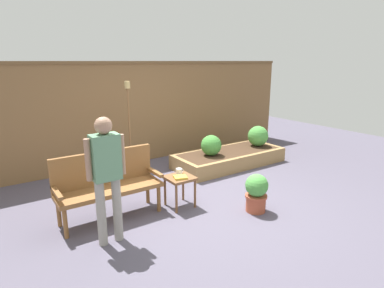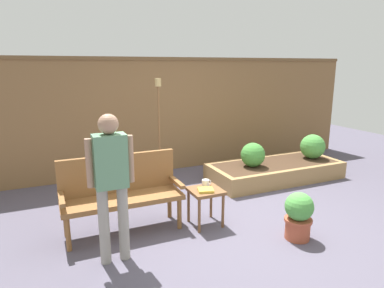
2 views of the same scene
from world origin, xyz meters
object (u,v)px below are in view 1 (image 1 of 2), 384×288
object	(u,v)px
tiki_torch	(129,113)
shrub_near_bench	(211,145)
book_on_table	(180,177)
cup_on_table	(179,171)
potted_boxwood	(256,192)
person_by_bench	(106,170)
side_table	(180,182)
shrub_far_corner	(258,136)
garden_bench	(107,180)

from	to	relation	value
tiki_torch	shrub_near_bench	bearing A→B (deg)	-22.86
book_on_table	tiki_torch	size ratio (longest dim) A/B	0.10
cup_on_table	potted_boxwood	xyz separation A→B (m)	(0.79, -0.87, -0.22)
cup_on_table	potted_boxwood	bearing A→B (deg)	-48.04
shrub_near_bench	person_by_bench	xyz separation A→B (m)	(-2.67, -1.46, 0.42)
side_table	cup_on_table	xyz separation A→B (m)	(0.05, 0.10, 0.13)
potted_boxwood	shrub_far_corner	size ratio (longest dim) A/B	1.26
shrub_far_corner	tiki_torch	distance (m)	2.96
book_on_table	shrub_far_corner	size ratio (longest dim) A/B	0.41
garden_bench	tiki_torch	distance (m)	1.84
tiki_torch	side_table	bearing A→B (deg)	-88.85
potted_boxwood	person_by_bench	bearing A→B (deg)	168.73
side_table	tiki_torch	size ratio (longest dim) A/B	0.27
book_on_table	tiki_torch	xyz separation A→B (m)	(-0.01, 1.78, 0.73)
potted_boxwood	person_by_bench	xyz separation A→B (m)	(-2.07, 0.41, 0.63)
shrub_far_corner	shrub_near_bench	bearing A→B (deg)	180.00
cup_on_table	book_on_table	bearing A→B (deg)	-116.31
cup_on_table	tiki_torch	bearing A→B (deg)	93.03
side_table	shrub_far_corner	bearing A→B (deg)	21.56
garden_bench	potted_boxwood	xyz separation A→B (m)	(1.84, -1.08, -0.24)
shrub_far_corner	person_by_bench	bearing A→B (deg)	-160.02
book_on_table	person_by_bench	size ratio (longest dim) A/B	0.12
shrub_far_corner	person_by_bench	world-z (taller)	person_by_bench
book_on_table	person_by_bench	distance (m)	1.31
book_on_table	tiki_torch	world-z (taller)	tiki_torch
potted_boxwood	tiki_torch	size ratio (longest dim) A/B	0.32
garden_bench	tiki_torch	bearing A→B (deg)	55.35
potted_boxwood	person_by_bench	world-z (taller)	person_by_bench
side_table	shrub_near_bench	xyz separation A→B (m)	(1.44, 1.10, 0.11)
tiki_torch	person_by_bench	bearing A→B (deg)	-119.94
side_table	book_on_table	world-z (taller)	book_on_table
book_on_table	cup_on_table	bearing A→B (deg)	80.29
shrub_near_bench	tiki_torch	size ratio (longest dim) A/B	0.23
side_table	person_by_bench	size ratio (longest dim) A/B	0.31
garden_bench	side_table	xyz separation A→B (m)	(1.01, -0.31, -0.15)
shrub_near_bench	book_on_table	bearing A→B (deg)	-141.86
side_table	person_by_bench	bearing A→B (deg)	-163.68
person_by_bench	shrub_near_bench	bearing A→B (deg)	28.56
book_on_table	side_table	bearing A→B (deg)	81.07
cup_on_table	shrub_near_bench	size ratio (longest dim) A/B	0.31
garden_bench	side_table	size ratio (longest dim) A/B	3.00
side_table	tiki_torch	bearing A→B (deg)	91.15
shrub_near_bench	shrub_far_corner	size ratio (longest dim) A/B	0.92
garden_bench	book_on_table	size ratio (longest dim) A/B	7.72
book_on_table	shrub_near_bench	xyz separation A→B (m)	(1.47, 1.16, 0.01)
side_table	book_on_table	distance (m)	0.12
cup_on_table	shrub_far_corner	distance (m)	2.90
person_by_bench	side_table	bearing A→B (deg)	16.32
tiki_torch	person_by_bench	size ratio (longest dim) A/B	1.16
shrub_near_bench	person_by_bench	size ratio (longest dim) A/B	0.27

